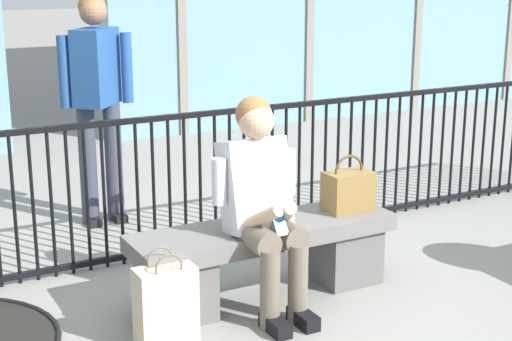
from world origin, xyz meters
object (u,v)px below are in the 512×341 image
object	(u,v)px
seated_person_with_phone	(262,199)
handbag_on_bench	(348,190)
shopping_bag	(166,305)
bystander_at_railing	(97,91)
stone_bench	(264,253)

from	to	relation	value
seated_person_with_phone	handbag_on_bench	distance (m)	0.68
shopping_bag	seated_person_with_phone	bearing A→B (deg)	12.16
seated_person_with_phone	bystander_at_railing	size ratio (longest dim) A/B	0.71
handbag_on_bench	stone_bench	bearing A→B (deg)	179.01
stone_bench	seated_person_with_phone	size ratio (longest dim) A/B	1.32
handbag_on_bench	shopping_bag	distance (m)	1.38
handbag_on_bench	bystander_at_railing	distance (m)	2.11
stone_bench	seated_person_with_phone	distance (m)	0.41
handbag_on_bench	bystander_at_railing	xyz separation A→B (m)	(-0.98, 1.83, 0.42)
handbag_on_bench	bystander_at_railing	bearing A→B (deg)	118.21
shopping_bag	bystander_at_railing	world-z (taller)	bystander_at_railing
seated_person_with_phone	shopping_bag	world-z (taller)	seated_person_with_phone
seated_person_with_phone	bystander_at_railing	xyz separation A→B (m)	(-0.31, 1.94, 0.35)
stone_bench	bystander_at_railing	xyz separation A→B (m)	(-0.40, 1.82, 0.73)
stone_bench	handbag_on_bench	xyz separation A→B (m)	(0.58, -0.01, 0.31)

